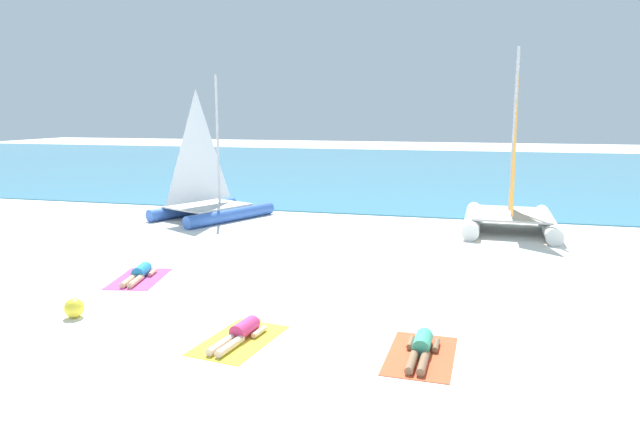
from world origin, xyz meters
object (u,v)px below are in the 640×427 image
sailboat_blue (209,198)px  beach_ball (74,308)px  sailboat_white (511,204)px  towel_middle (239,340)px  sunbather_middle (241,332)px  sunbather_left (140,273)px  towel_right (421,355)px  sunbather_right (421,347)px  towel_left (139,279)px

sailboat_blue → beach_ball: sailboat_blue is taller
sailboat_white → towel_middle: 12.80m
towel_middle → sunbather_middle: sunbather_middle is taller
sailboat_blue → sunbather_left: size_ratio=3.50×
sailboat_white → towel_right: size_ratio=3.30×
sunbather_left → towel_right: (7.15, -2.89, -0.13)m
sailboat_white → sunbather_right: 11.59m
towel_middle → sunbather_middle: bearing=81.6°
towel_middle → beach_ball: (-3.66, 0.27, 0.19)m
sailboat_blue → towel_right: sailboat_blue is taller
sailboat_blue → beach_ball: size_ratio=13.91×
towel_middle → beach_ball: size_ratio=4.83×
sunbather_right → beach_ball: beach_ball is taller
sailboat_white → towel_left: (-9.22, -8.61, -0.93)m
sunbather_middle → sunbather_right: 3.23m
sailboat_white → sunbather_middle: size_ratio=4.00×
towel_right → towel_middle: bearing=-177.1°
beach_ball → towel_left: bearing=95.1°
sailboat_blue → sunbather_left: 8.18m
sailboat_blue → beach_ball: 10.95m
sunbather_left → towel_middle: 4.97m
sailboat_white → sunbather_left: size_ratio=4.02×
sailboat_blue → sunbather_right: size_ratio=3.50×
towel_left → beach_ball: size_ratio=4.83×
sailboat_blue → sailboat_white: (11.12, 0.62, 0.12)m
sunbather_middle → beach_ball: size_ratio=3.99×
towel_left → towel_middle: bearing=-37.5°
towel_right → sunbather_right: 0.14m
towel_middle → towel_right: 3.24m
towel_right → beach_ball: (-6.89, 0.10, 0.19)m
towel_left → sunbather_right: size_ratio=1.22×
sunbather_right → sunbather_left: bearing=160.4°
beach_ball → sunbather_right: bearing=-0.3°
sunbather_left → towel_right: 7.71m
towel_middle → sunbather_middle: 0.14m
sailboat_white → beach_ball: sailboat_white is taller
towel_right → towel_left: bearing=158.4°
sunbather_middle → sailboat_white: bearing=73.7°
sailboat_blue → sunbather_left: sailboat_blue is taller
sunbather_middle → sunbather_right: size_ratio=1.00×
towel_right → sunbather_middle: bearing=-178.3°
sunbather_left → beach_ball: beach_ball is taller
sailboat_white → towel_middle: sailboat_white is taller
sunbather_right → sunbather_middle: bearing=-175.1°
sunbather_left → towel_middle: (3.92, -3.06, -0.13)m
sunbather_middle → sailboat_blue: bearing=126.4°
sailboat_white → sunbather_middle: bearing=-113.2°
towel_middle → towel_right: same height
sailboat_white → towel_left: 12.65m
towel_middle → towel_right: size_ratio=1.00×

